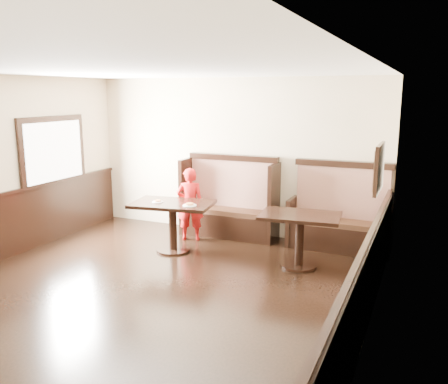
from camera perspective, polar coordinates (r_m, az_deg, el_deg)
The scene contains 9 objects.
ground at distance 5.97m, azimuth -12.01°, elevation -13.53°, with size 7.00×7.00×0.00m, color black.
room_shell at distance 6.10m, azimuth -13.03°, elevation -6.25°, with size 7.00×7.00×7.00m.
booth_main at distance 8.53m, azimuth 0.75°, elevation -1.76°, with size 1.75×0.72×1.45m.
booth_neighbor at distance 8.01m, azimuth 13.73°, elevation -3.34°, with size 1.65×0.72×1.45m.
table_main at distance 7.68m, azimuth -6.20°, elevation -2.63°, with size 1.38×0.98×0.81m.
table_neighbor at distance 7.05m, azimuth 9.10°, elevation -4.24°, with size 1.22×0.86×0.80m.
child at distance 8.24m, azimuth -4.11°, elevation -1.48°, with size 0.47×0.31×1.28m, color red.
pizza_plate_left at distance 7.68m, azimuth -7.99°, elevation -1.12°, with size 0.18×0.18×0.03m.
pizza_plate_right at distance 7.39m, azimuth -4.16°, elevation -1.54°, with size 0.22×0.22×0.04m.
Camera 1 is at (3.22, -4.35, 2.53)m, focal length 38.00 mm.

